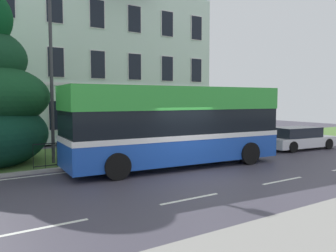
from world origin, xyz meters
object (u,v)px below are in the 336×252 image
litter_bin (246,136)px  street_lamp_post (51,64)px  georgian_townhouse (89,57)px  parked_hatchback_00 (298,138)px  single_decker_bus (176,125)px

litter_bin → street_lamp_post: bearing=177.2°
street_lamp_post → litter_bin: size_ratio=6.82×
georgian_townhouse → parked_hatchback_00: (7.11, -13.59, -5.50)m
parked_hatchback_00 → litter_bin: bearing=139.5°
georgian_townhouse → single_decker_bus: 14.71m
parked_hatchback_00 → single_decker_bus: bearing=-171.8°
georgian_townhouse → parked_hatchback_00: size_ratio=3.55×
single_decker_bus → parked_hatchback_00: size_ratio=2.07×
street_lamp_post → litter_bin: bearing=-2.8°
street_lamp_post → litter_bin: (10.92, -0.53, -3.61)m
single_decker_bus → street_lamp_post: (-4.25, 2.97, 2.53)m
street_lamp_post → litter_bin: street_lamp_post is taller
single_decker_bus → georgian_townhouse: bearing=88.1°
georgian_townhouse → single_decker_bus: (-1.54, -13.97, -4.36)m
parked_hatchback_00 → street_lamp_post: street_lamp_post is taller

